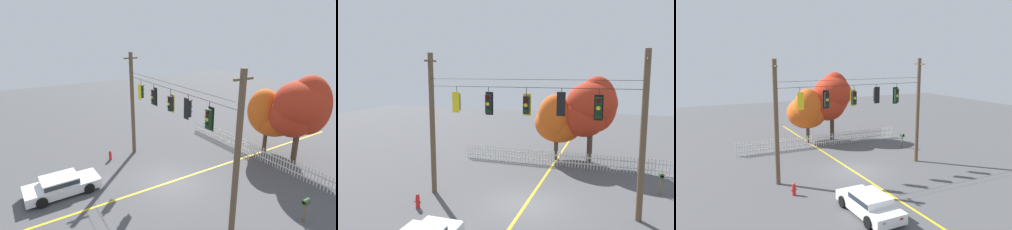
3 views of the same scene
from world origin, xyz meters
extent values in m
plane|color=#4C4C4F|center=(0.00, 0.00, 0.00)|extent=(80.00, 80.00, 0.00)
cube|color=gold|center=(0.00, 0.00, 0.00)|extent=(0.16, 36.00, 0.01)
cylinder|color=brown|center=(-5.60, 0.00, 4.06)|extent=(0.29, 0.29, 8.12)
cylinder|color=brown|center=(5.60, 0.00, 4.06)|extent=(0.29, 0.29, 8.12)
cube|color=brown|center=(-5.60, 0.00, 7.67)|extent=(0.10, 1.10, 0.10)
cube|color=brown|center=(5.60, 0.00, 7.67)|extent=(0.10, 1.10, 0.10)
cylinder|color=black|center=(0.00, 0.00, 6.28)|extent=(10.99, 0.02, 0.02)
cylinder|color=black|center=(0.00, -0.25, 6.69)|extent=(10.99, 0.02, 0.02)
cylinder|color=black|center=(-3.98, 0.00, 6.07)|extent=(0.03, 0.03, 0.41)
cube|color=yellow|center=(-3.98, -0.13, 5.40)|extent=(0.43, 0.02, 1.14)
cube|color=black|center=(-3.98, 0.00, 5.40)|extent=(0.30, 0.24, 0.92)
cylinder|color=#410706|center=(-3.98, 0.14, 5.71)|extent=(0.20, 0.03, 0.20)
cube|color=black|center=(-3.98, 0.18, 5.82)|extent=(0.22, 0.12, 0.06)
cylinder|color=yellow|center=(-3.98, 0.14, 5.40)|extent=(0.20, 0.03, 0.20)
cube|color=black|center=(-3.98, 0.18, 5.52)|extent=(0.22, 0.12, 0.06)
cylinder|color=#073513|center=(-3.98, 0.14, 5.10)|extent=(0.20, 0.03, 0.20)
cube|color=black|center=(-3.98, 0.18, 5.21)|extent=(0.22, 0.12, 0.06)
cylinder|color=black|center=(-2.10, 0.00, 6.08)|extent=(0.03, 0.03, 0.40)
cube|color=black|center=(-2.10, 0.13, 5.38)|extent=(0.43, 0.02, 1.24)
cube|color=black|center=(-2.10, 0.00, 5.38)|extent=(0.30, 0.24, 1.00)
cylinder|color=#410706|center=(-2.10, -0.14, 5.71)|extent=(0.20, 0.03, 0.20)
cube|color=black|center=(-2.10, -0.18, 5.83)|extent=(0.22, 0.12, 0.06)
cylinder|color=yellow|center=(-2.10, -0.14, 5.38)|extent=(0.20, 0.03, 0.20)
cube|color=black|center=(-2.10, -0.18, 5.49)|extent=(0.22, 0.12, 0.06)
cylinder|color=#073513|center=(-2.10, -0.14, 5.04)|extent=(0.20, 0.03, 0.20)
cube|color=black|center=(-2.10, -0.18, 5.16)|extent=(0.22, 0.12, 0.06)
cylinder|color=black|center=(-0.01, 0.00, 6.06)|extent=(0.03, 0.03, 0.44)
cube|color=yellow|center=(-0.01, 0.13, 5.38)|extent=(0.43, 0.02, 1.14)
cube|color=black|center=(-0.01, 0.00, 5.38)|extent=(0.30, 0.24, 0.92)
cylinder|color=#410706|center=(-0.01, -0.14, 5.69)|extent=(0.20, 0.03, 0.20)
cube|color=black|center=(-0.01, -0.18, 5.80)|extent=(0.22, 0.12, 0.06)
cylinder|color=yellow|center=(-0.01, -0.14, 5.38)|extent=(0.20, 0.03, 0.20)
cube|color=black|center=(-0.01, -0.18, 5.49)|extent=(0.22, 0.12, 0.06)
cylinder|color=#073513|center=(-0.01, -0.14, 5.07)|extent=(0.20, 0.03, 0.20)
cube|color=black|center=(-0.01, -0.18, 5.19)|extent=(0.22, 0.12, 0.06)
cylinder|color=black|center=(1.79, 0.00, 6.13)|extent=(0.03, 0.03, 0.29)
cube|color=black|center=(1.79, -0.13, 5.50)|extent=(0.43, 0.02, 1.19)
cube|color=black|center=(1.79, 0.00, 5.50)|extent=(0.30, 0.24, 0.96)
cylinder|color=#410706|center=(1.79, 0.14, 5.82)|extent=(0.20, 0.03, 0.20)
cube|color=black|center=(1.79, 0.18, 5.94)|extent=(0.22, 0.12, 0.06)
cylinder|color=yellow|center=(1.79, 0.14, 5.50)|extent=(0.20, 0.03, 0.20)
cube|color=black|center=(1.79, 0.18, 5.61)|extent=(0.22, 0.12, 0.06)
cylinder|color=#073513|center=(1.79, 0.14, 5.18)|extent=(0.20, 0.03, 0.20)
cube|color=black|center=(1.79, 0.18, 5.29)|extent=(0.22, 0.12, 0.06)
cylinder|color=black|center=(3.56, 0.00, 6.07)|extent=(0.03, 0.03, 0.41)
cube|color=black|center=(3.56, 0.13, 5.36)|extent=(0.43, 0.02, 1.25)
cube|color=black|center=(3.56, 0.00, 5.36)|extent=(0.30, 0.24, 1.01)
cylinder|color=#410706|center=(3.56, -0.14, 5.70)|extent=(0.20, 0.03, 0.20)
cube|color=black|center=(3.56, -0.18, 5.81)|extent=(0.22, 0.12, 0.06)
cylinder|color=yellow|center=(3.56, -0.14, 5.36)|extent=(0.20, 0.03, 0.20)
cube|color=black|center=(3.56, -0.18, 5.48)|extent=(0.22, 0.12, 0.06)
cylinder|color=#073513|center=(3.56, -0.14, 5.03)|extent=(0.20, 0.03, 0.20)
cube|color=black|center=(3.56, -0.18, 5.14)|extent=(0.22, 0.12, 0.06)
cube|color=silver|center=(-7.07, 7.58, 0.57)|extent=(0.06, 0.04, 1.13)
cube|color=silver|center=(-6.84, 7.58, 0.57)|extent=(0.06, 0.04, 1.13)
cube|color=silver|center=(-6.62, 7.58, 0.57)|extent=(0.06, 0.04, 1.13)
cube|color=silver|center=(-6.39, 7.58, 0.57)|extent=(0.06, 0.04, 1.13)
cube|color=silver|center=(-6.17, 7.58, 0.57)|extent=(0.06, 0.04, 1.13)
cube|color=silver|center=(-5.94, 7.58, 0.57)|extent=(0.06, 0.04, 1.13)
cube|color=silver|center=(-5.72, 7.58, 0.57)|extent=(0.06, 0.04, 1.13)
cube|color=silver|center=(-5.49, 7.58, 0.57)|extent=(0.06, 0.04, 1.13)
cube|color=silver|center=(-5.27, 7.58, 0.57)|extent=(0.06, 0.04, 1.13)
cube|color=silver|center=(-5.04, 7.58, 0.57)|extent=(0.06, 0.04, 1.13)
cube|color=silver|center=(-4.82, 7.58, 0.57)|extent=(0.06, 0.04, 1.13)
cube|color=silver|center=(-4.59, 7.58, 0.57)|extent=(0.06, 0.04, 1.13)
cube|color=silver|center=(-4.37, 7.58, 0.57)|extent=(0.06, 0.04, 1.13)
cube|color=silver|center=(-4.14, 7.58, 0.57)|extent=(0.06, 0.04, 1.13)
cube|color=silver|center=(-3.92, 7.58, 0.57)|extent=(0.06, 0.04, 1.13)
cube|color=silver|center=(-3.69, 7.58, 0.57)|extent=(0.06, 0.04, 1.13)
cube|color=silver|center=(-3.47, 7.58, 0.57)|extent=(0.06, 0.04, 1.13)
cube|color=silver|center=(-3.25, 7.58, 0.57)|extent=(0.06, 0.04, 1.13)
cube|color=silver|center=(-3.02, 7.58, 0.57)|extent=(0.06, 0.04, 1.13)
cube|color=silver|center=(-2.80, 7.58, 0.57)|extent=(0.06, 0.04, 1.13)
cube|color=silver|center=(-2.57, 7.58, 0.57)|extent=(0.06, 0.04, 1.13)
cube|color=silver|center=(-2.35, 7.58, 0.57)|extent=(0.06, 0.04, 1.13)
cube|color=silver|center=(-2.12, 7.58, 0.57)|extent=(0.06, 0.04, 1.13)
cube|color=silver|center=(-1.90, 7.58, 0.57)|extent=(0.06, 0.04, 1.13)
cube|color=silver|center=(-1.67, 7.58, 0.57)|extent=(0.06, 0.04, 1.13)
cube|color=silver|center=(-1.45, 7.58, 0.57)|extent=(0.06, 0.04, 1.13)
cube|color=silver|center=(-1.22, 7.58, 0.57)|extent=(0.06, 0.04, 1.13)
cube|color=silver|center=(-1.00, 7.58, 0.57)|extent=(0.06, 0.04, 1.13)
cube|color=silver|center=(-0.77, 7.58, 0.57)|extent=(0.06, 0.04, 1.13)
cube|color=silver|center=(-0.55, 7.58, 0.57)|extent=(0.06, 0.04, 1.13)
cube|color=silver|center=(-0.32, 7.58, 0.57)|extent=(0.06, 0.04, 1.13)
cube|color=silver|center=(-0.10, 7.58, 0.57)|extent=(0.06, 0.04, 1.13)
cube|color=silver|center=(0.13, 7.58, 0.57)|extent=(0.06, 0.04, 1.13)
cube|color=silver|center=(0.35, 7.58, 0.57)|extent=(0.06, 0.04, 1.13)
cube|color=silver|center=(0.58, 7.58, 0.57)|extent=(0.06, 0.04, 1.13)
cube|color=silver|center=(0.80, 7.58, 0.57)|extent=(0.06, 0.04, 1.13)
cube|color=silver|center=(1.02, 7.58, 0.57)|extent=(0.06, 0.04, 1.13)
cube|color=silver|center=(1.25, 7.58, 0.57)|extent=(0.06, 0.04, 1.13)
cube|color=silver|center=(1.47, 7.58, 0.57)|extent=(0.06, 0.04, 1.13)
cube|color=silver|center=(1.70, 7.58, 0.57)|extent=(0.06, 0.04, 1.13)
cube|color=silver|center=(1.92, 7.58, 0.57)|extent=(0.06, 0.04, 1.13)
cube|color=silver|center=(2.15, 7.58, 0.57)|extent=(0.06, 0.04, 1.13)
cube|color=silver|center=(2.37, 7.58, 0.57)|extent=(0.06, 0.04, 1.13)
cube|color=silver|center=(2.60, 7.58, 0.57)|extent=(0.06, 0.04, 1.13)
cube|color=silver|center=(2.82, 7.58, 0.57)|extent=(0.06, 0.04, 1.13)
cube|color=silver|center=(3.05, 7.58, 0.57)|extent=(0.06, 0.04, 1.13)
cube|color=silver|center=(3.27, 7.58, 0.57)|extent=(0.06, 0.04, 1.13)
cube|color=silver|center=(3.50, 7.58, 0.57)|extent=(0.06, 0.04, 1.13)
cube|color=silver|center=(3.72, 7.58, 0.57)|extent=(0.06, 0.04, 1.13)
cube|color=silver|center=(3.95, 7.58, 0.57)|extent=(0.06, 0.04, 1.13)
cube|color=silver|center=(4.17, 7.58, 0.57)|extent=(0.06, 0.04, 1.13)
cube|color=silver|center=(4.40, 7.58, 0.57)|extent=(0.06, 0.04, 1.13)
cube|color=silver|center=(4.62, 7.58, 0.57)|extent=(0.06, 0.04, 1.13)
cube|color=silver|center=(4.84, 7.58, 0.57)|extent=(0.06, 0.04, 1.13)
cube|color=silver|center=(5.07, 7.58, 0.57)|extent=(0.06, 0.04, 1.13)
cube|color=silver|center=(5.29, 7.58, 0.57)|extent=(0.06, 0.04, 1.13)
cube|color=silver|center=(5.52, 7.58, 0.57)|extent=(0.06, 0.04, 1.13)
cube|color=silver|center=(5.74, 7.58, 0.57)|extent=(0.06, 0.04, 1.13)
cube|color=silver|center=(5.97, 7.58, 0.57)|extent=(0.06, 0.04, 1.13)
cube|color=silver|center=(6.19, 7.58, 0.57)|extent=(0.06, 0.04, 1.13)
cube|color=silver|center=(6.42, 7.58, 0.57)|extent=(0.06, 0.04, 1.13)
cube|color=silver|center=(6.64, 7.58, 0.57)|extent=(0.06, 0.04, 1.13)
cube|color=silver|center=(6.87, 7.58, 0.57)|extent=(0.06, 0.04, 1.13)
cube|color=silver|center=(7.09, 7.58, 0.57)|extent=(0.06, 0.04, 1.13)
cube|color=silver|center=(7.32, 7.58, 0.57)|extent=(0.06, 0.04, 1.13)
cube|color=silver|center=(7.54, 7.58, 0.57)|extent=(0.06, 0.04, 1.13)
cube|color=silver|center=(7.77, 7.58, 0.57)|extent=(0.06, 0.04, 1.13)
cube|color=silver|center=(7.99, 7.58, 0.57)|extent=(0.06, 0.04, 1.13)
cube|color=silver|center=(8.22, 7.58, 0.57)|extent=(0.06, 0.04, 1.13)
cube|color=silver|center=(8.44, 7.58, 0.57)|extent=(0.06, 0.04, 1.13)
cube|color=silver|center=(0.69, 7.61, 0.34)|extent=(15.51, 0.03, 0.08)
cube|color=silver|center=(0.69, 7.61, 0.82)|extent=(15.51, 0.03, 0.08)
cylinder|color=#473828|center=(-0.07, 9.32, 1.02)|extent=(0.33, 0.33, 2.04)
ellipsoid|color=#DB5619|center=(0.05, 9.82, 2.89)|extent=(3.90, 3.59, 3.10)
ellipsoid|color=#DB5619|center=(-0.16, 8.95, 3.54)|extent=(2.61, 2.54, 3.49)
cylinder|color=#473828|center=(2.54, 9.46, 1.44)|extent=(0.41, 0.41, 2.87)
ellipsoid|color=#B22D19|center=(2.06, 9.20, 3.64)|extent=(3.42, 2.80, 3.19)
ellipsoid|color=#B22D19|center=(2.95, 9.72, 4.56)|extent=(3.03, 2.70, 4.32)
ellipsoid|color=#B22D19|center=(2.58, 9.42, 4.66)|extent=(3.87, 3.61, 3.27)
cube|color=white|center=(-2.43, -6.30, 0.45)|extent=(1.89, 4.42, 0.55)
cube|color=white|center=(-2.42, -6.45, 0.94)|extent=(1.61, 2.14, 0.42)
cube|color=#232D38|center=(-2.42, -6.45, 0.94)|extent=(1.65, 2.05, 0.27)
cylinder|color=black|center=(-3.35, -4.97, 0.32)|extent=(0.20, 0.64, 0.64)
cylinder|color=black|center=(-1.58, -4.92, 0.32)|extent=(0.20, 0.64, 0.64)
cylinder|color=black|center=(-3.28, -7.68, 0.32)|extent=(0.20, 0.64, 0.64)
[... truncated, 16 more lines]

